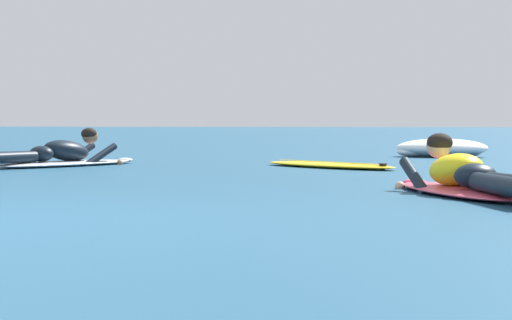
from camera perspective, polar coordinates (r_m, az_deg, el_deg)
ground_plane at (r=15.96m, az=-1.86°, el=0.10°), size 120.00×120.00×0.00m
surfer_near at (r=8.33m, az=11.42°, el=-1.02°), size 1.27×2.60×0.53m
surfer_far at (r=13.46m, az=-10.86°, el=0.22°), size 1.71×2.52×0.54m
drifting_surfboard at (r=12.91m, az=4.10°, el=-0.27°), size 2.01×1.90×0.16m
whitewater_front at (r=16.75m, az=10.21°, el=0.63°), size 1.67×1.35×0.29m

